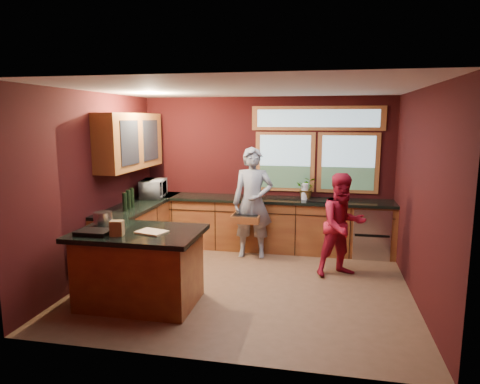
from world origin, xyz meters
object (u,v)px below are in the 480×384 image
(person_red, at_px, (342,225))
(island, at_px, (140,267))
(person_grey, at_px, (253,203))
(stock_pot, at_px, (103,219))
(cutting_board, at_px, (152,232))

(person_red, bearing_deg, island, -177.10)
(person_grey, height_order, stock_pot, person_grey)
(person_red, xyz_separation_m, cutting_board, (-2.32, -1.57, 0.19))
(island, distance_m, cutting_board, 0.52)
(person_red, distance_m, cutting_board, 2.81)
(person_grey, bearing_deg, cutting_board, -116.69)
(person_red, bearing_deg, stock_pot, 175.86)
(person_red, height_order, stock_pot, person_red)
(island, bearing_deg, stock_pot, 164.74)
(cutting_board, bearing_deg, person_grey, 68.24)
(person_grey, bearing_deg, person_red, -28.21)
(person_red, distance_m, stock_pot, 3.37)
(island, relative_size, cutting_board, 4.43)
(person_grey, distance_m, person_red, 1.58)
(island, bearing_deg, cutting_board, -14.04)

